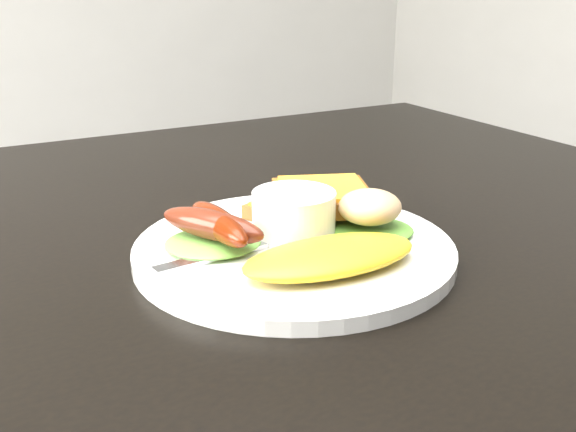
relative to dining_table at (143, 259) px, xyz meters
name	(u,v)px	position (x,y,z in m)	size (l,w,h in m)	color
dining_table	(143,259)	(0.00, 0.00, 0.00)	(1.20, 0.80, 0.04)	black
person	(229,135)	(0.33, 0.56, -0.04)	(0.50, 0.33, 1.38)	navy
plate	(294,250)	(0.10, -0.10, 0.03)	(0.26, 0.26, 0.01)	white
lettuce_left	(213,243)	(0.04, -0.08, 0.04)	(0.08, 0.07, 0.01)	green
lettuce_right	(371,230)	(0.16, -0.11, 0.04)	(0.07, 0.06, 0.01)	#5A8A33
omelette	(330,256)	(0.10, -0.16, 0.04)	(0.14, 0.07, 0.02)	yellow
sausage_a	(212,225)	(0.03, -0.08, 0.05)	(0.02, 0.10, 0.02)	#602817
sausage_b	(218,223)	(0.04, -0.08, 0.05)	(0.02, 0.10, 0.02)	maroon
ramekin	(294,215)	(0.10, -0.08, 0.05)	(0.07, 0.07, 0.04)	white
toast_a	(297,210)	(0.13, -0.05, 0.04)	(0.07, 0.07, 0.01)	brown
toast_b	(323,197)	(0.15, -0.06, 0.05)	(0.08, 0.08, 0.01)	#8D5A19
potato_salad	(370,207)	(0.16, -0.11, 0.06)	(0.05, 0.05, 0.03)	beige
fork	(244,249)	(0.05, -0.09, 0.03)	(0.15, 0.01, 0.00)	#ADAFB7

